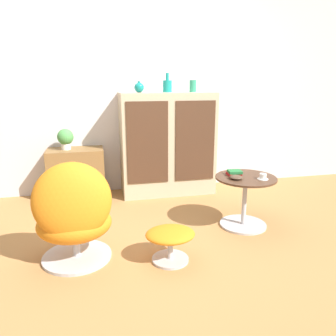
# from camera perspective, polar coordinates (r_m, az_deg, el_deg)

# --- Properties ---
(ground_plane) EXTENTS (12.00, 12.00, 0.00)m
(ground_plane) POSITION_cam_1_polar(r_m,az_deg,el_deg) (2.95, -0.73, -12.96)
(ground_plane) COLOR #A87542
(wall_back) EXTENTS (6.40, 0.06, 2.60)m
(wall_back) POSITION_cam_1_polar(r_m,az_deg,el_deg) (4.19, -5.56, 13.78)
(wall_back) COLOR silver
(wall_back) RESTS_ON ground_plane
(sideboard) EXTENTS (1.14, 0.47, 1.25)m
(sideboard) POSITION_cam_1_polar(r_m,az_deg,el_deg) (4.06, -0.09, 4.23)
(sideboard) COLOR tan
(sideboard) RESTS_ON ground_plane
(tv_console) EXTENTS (0.65, 0.39, 0.60)m
(tv_console) POSITION_cam_1_polar(r_m,az_deg,el_deg) (4.09, -15.61, -0.95)
(tv_console) COLOR brown
(tv_console) RESTS_ON ground_plane
(egg_chair) EXTENTS (0.60, 0.57, 0.83)m
(egg_chair) POSITION_cam_1_polar(r_m,az_deg,el_deg) (2.61, -16.10, -7.77)
(egg_chair) COLOR #B7B7BC
(egg_chair) RESTS_ON ground_plane
(ottoman) EXTENTS (0.39, 0.33, 0.27)m
(ottoman) POSITION_cam_1_polar(r_m,az_deg,el_deg) (2.61, 0.40, -12.05)
(ottoman) COLOR #B7B7BC
(ottoman) RESTS_ON ground_plane
(coffee_table) EXTENTS (0.58, 0.58, 0.50)m
(coffee_table) POSITION_cam_1_polar(r_m,az_deg,el_deg) (3.25, 13.19, -5.01)
(coffee_table) COLOR #B7B7BC
(coffee_table) RESTS_ON ground_plane
(vase_leftmost) EXTENTS (0.11, 0.11, 0.13)m
(vase_leftmost) POSITION_cam_1_polar(r_m,az_deg,el_deg) (3.94, -5.03, 13.80)
(vase_leftmost) COLOR #147A75
(vase_leftmost) RESTS_ON sideboard
(vase_inner_left) EXTENTS (0.11, 0.11, 0.22)m
(vase_inner_left) POSITION_cam_1_polar(r_m,az_deg,el_deg) (4.00, -0.12, 14.15)
(vase_inner_left) COLOR teal
(vase_inner_left) RESTS_ON sideboard
(vase_inner_right) EXTENTS (0.08, 0.08, 0.14)m
(vase_inner_right) POSITION_cam_1_polar(r_m,az_deg,el_deg) (4.08, 4.35, 14.04)
(vase_inner_right) COLOR #2D8E6B
(vase_inner_right) RESTS_ON sideboard
(potted_plant) EXTENTS (0.19, 0.19, 0.24)m
(potted_plant) POSITION_cam_1_polar(r_m,az_deg,el_deg) (4.00, -17.43, 5.01)
(potted_plant) COLOR silver
(potted_plant) RESTS_ON tv_console
(teacup) EXTENTS (0.10, 0.10, 0.05)m
(teacup) POSITION_cam_1_polar(r_m,az_deg,el_deg) (3.15, 16.20, -1.52)
(teacup) COLOR white
(teacup) RESTS_ON coffee_table
(book_stack) EXTENTS (0.14, 0.13, 0.05)m
(book_stack) POSITION_cam_1_polar(r_m,az_deg,el_deg) (3.22, 11.48, -0.82)
(book_stack) COLOR red
(book_stack) RESTS_ON coffee_table
(bowl) EXTENTS (0.12, 0.12, 0.04)m
(bowl) POSITION_cam_1_polar(r_m,az_deg,el_deg) (3.09, 11.78, -1.58)
(bowl) COLOR #4C3828
(bowl) RESTS_ON coffee_table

